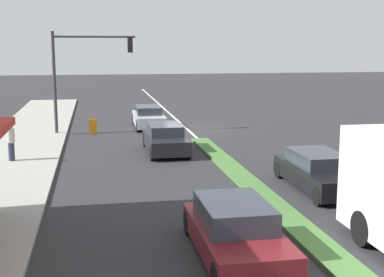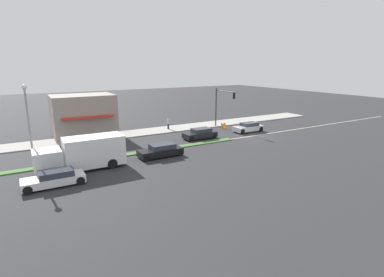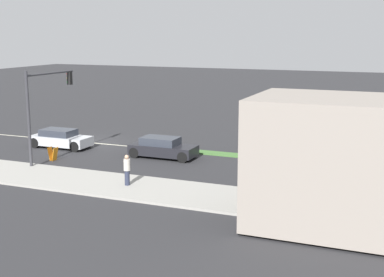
% 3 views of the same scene
% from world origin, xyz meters
% --- Properties ---
extents(ground_plane, '(160.00, 160.00, 0.00)m').
position_xyz_m(ground_plane, '(0.00, 18.00, 0.00)').
color(ground_plane, '#2B2B2D').
extents(lane_marking_center, '(0.16, 60.00, 0.01)m').
position_xyz_m(lane_marking_center, '(0.00, 0.00, 0.00)').
color(lane_marking_center, beige).
rests_on(lane_marking_center, ground).
extents(traffic_signal_main, '(4.59, 0.34, 5.60)m').
position_xyz_m(traffic_signal_main, '(6.12, 0.93, 3.90)').
color(traffic_signal_main, '#333338').
rests_on(traffic_signal_main, sidewalk_right).
extents(pedestrian, '(0.34, 0.34, 1.60)m').
position_xyz_m(pedestrian, '(8.93, 8.17, 0.96)').
color(pedestrian, '#282D42').
rests_on(pedestrian, sidewalk_right).
extents(warning_aframe_sign, '(0.45, 0.53, 0.84)m').
position_xyz_m(warning_aframe_sign, '(5.53, 0.99, 0.43)').
color(warning_aframe_sign, orange).
rests_on(warning_aframe_sign, ground).
extents(sedan_maroon, '(1.86, 4.24, 1.30)m').
position_xyz_m(sedan_maroon, '(2.20, 19.68, 0.62)').
color(sedan_maroon, maroon).
rests_on(sedan_maroon, ground).
extents(sedan_silver, '(1.74, 4.22, 1.29)m').
position_xyz_m(sedan_silver, '(2.20, -0.85, 0.63)').
color(sedan_silver, '#B7BABF').
rests_on(sedan_silver, ground).
extents(sedan_dark, '(1.78, 4.25, 1.31)m').
position_xyz_m(sedan_dark, '(2.20, 6.98, 0.64)').
color(sedan_dark, black).
rests_on(sedan_dark, ground).
extents(suv_black, '(1.80, 4.46, 1.29)m').
position_xyz_m(suv_black, '(-2.20, 14.39, 0.62)').
color(suv_black, black).
rests_on(suv_black, ground).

